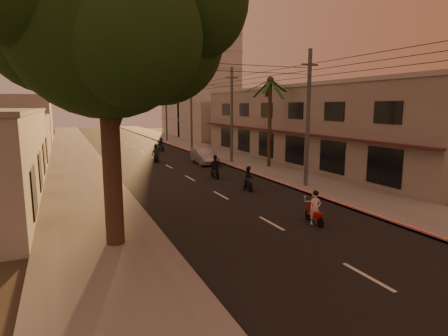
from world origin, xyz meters
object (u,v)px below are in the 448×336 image
Objects in this scene: scooter_mid_a at (249,179)px; scooter_mid_b at (215,168)px; broadleaf_tree at (115,19)px; parked_car at (204,156)px; palm_tree at (270,85)px; scooter_red at (315,209)px; scooter_far_a at (156,154)px; scooter_far_b at (161,145)px.

scooter_mid_b is (-0.42, 4.72, 0.07)m from scooter_mid_a.
scooter_mid_b is at bearing 53.14° from broadleaf_tree.
scooter_mid_a is 11.85m from parked_car.
scooter_mid_b is (-6.22, -2.66, -6.34)m from palm_tree.
broadleaf_tree is 2.52× the size of parked_car.
parked_car is at bearing 80.97° from scooter_mid_b.
scooter_far_a is at bearing 104.06° from scooter_red.
palm_tree is 8.94m from parked_car.
palm_tree is (14.61, 13.86, -1.33)m from broadleaf_tree.
scooter_mid_a is (8.81, 6.48, -7.74)m from broadleaf_tree.
broadleaf_tree is 31.77m from scooter_far_b.
palm_tree is 5.06× the size of scooter_mid_a.
palm_tree is 1.71× the size of parked_car.
broadleaf_tree is 6.62× the size of scooter_mid_b.
scooter_mid_b reaches higher than scooter_far_a.
scooter_mid_a is (0.42, 7.48, 0.02)m from scooter_red.
parked_car is (1.75, 19.26, 0.06)m from scooter_red.
palm_tree reaches higher than scooter_red.
scooter_red is 0.90× the size of scooter_mid_b.
scooter_far_b reaches higher than parked_car.
broadleaf_tree is 20.18m from palm_tree.
scooter_red is 0.34× the size of parked_car.
scooter_far_a is 1.03× the size of scooter_far_b.
scooter_far_b reaches higher than scooter_mid_a.
scooter_far_a reaches higher than scooter_mid_a.
scooter_mid_b is 10.18m from scooter_far_a.
broadleaf_tree reaches higher than scooter_red.
parked_car is at bearing 135.47° from palm_tree.
parked_car is at bearing 93.33° from scooter_red.
palm_tree is 11.37m from scooter_mid_a.
scooter_far_a is (-8.37, 7.29, -6.34)m from palm_tree.
scooter_red is at bearing -112.70° from palm_tree.
scooter_far_b reaches higher than scooter_red.
palm_tree is at bearing -76.74° from scooter_far_b.
scooter_mid_a is 23.05m from scooter_far_b.
scooter_red is (8.40, -1.01, -7.76)m from broadleaf_tree.
broadleaf_tree is 6.81× the size of scooter_far_a.
scooter_far_b is at bearing 101.46° from scooter_mid_a.
broadleaf_tree is 1.48× the size of palm_tree.
broadleaf_tree is at bearing -87.81° from scooter_far_a.
scooter_mid_a is at bearing -92.11° from parked_car.
scooter_far_b is at bearing 73.34° from broadleaf_tree.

